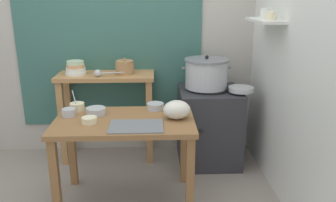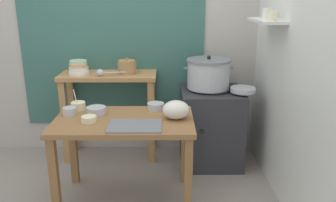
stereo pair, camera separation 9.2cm
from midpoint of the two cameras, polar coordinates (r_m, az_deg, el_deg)
The scene contains 18 objects.
ground_plane at distance 3.12m, azimuth -7.12°, elevation -15.41°, with size 9.00×9.00×0.00m, color gray.
wall_back at distance 3.74m, azimuth -4.64°, elevation 11.39°, with size 4.40×0.12×2.60m.
wall_right at distance 3.02m, azimuth 20.06°, elevation 9.03°, with size 0.30×3.20×2.60m.
prep_table at distance 2.84m, azimuth -6.17°, elevation -4.98°, with size 1.10×0.66×0.72m.
back_shelf_table at distance 3.62m, azimuth -8.80°, elevation 0.99°, with size 0.96×0.40×0.90m.
stove_block at distance 3.59m, azimuth 7.68°, elevation -4.09°, with size 0.60×0.61×0.78m.
steamer_pot at distance 3.45m, azimuth 7.33°, elevation 4.43°, with size 0.48×0.43×0.32m.
clay_pot at distance 3.53m, azimuth -5.91°, elevation 5.48°, with size 0.19×0.19×0.16m.
bowl_stack_enamel at distance 3.60m, azimuth -13.59°, elevation 5.28°, with size 0.20×0.20×0.14m.
ladle at distance 3.46m, azimuth -10.01°, elevation 4.55°, with size 0.29×0.07×0.07m.
serving_tray at distance 2.63m, azimuth -4.41°, elevation -4.04°, with size 0.40×0.28×0.01m, color slate.
plastic_bag at distance 2.76m, azimuth 2.26°, elevation -1.44°, with size 0.21×0.18×0.15m, color silver.
wide_pan at distance 3.39m, azimuth 12.82°, elevation 1.79°, with size 0.24×0.24×0.04m, color #B7BABF.
prep_bowl_0 at distance 3.08m, azimuth -13.54°, elevation -0.71°, with size 0.12×0.12×0.17m.
prep_bowl_1 at distance 2.76m, azimuth -11.78°, elevation -2.87°, with size 0.12×0.12×0.05m.
prep_bowl_2 at distance 3.00m, azimuth -1.12°, elevation -0.82°, with size 0.14×0.14×0.06m.
prep_bowl_3 at distance 2.95m, azimuth -14.84°, elevation -1.59°, with size 0.11×0.11×0.06m.
prep_bowl_4 at distance 2.93m, azimuth -10.67°, elevation -1.49°, with size 0.16×0.16×0.06m.
Camera 2 is at (0.40, -2.62, 1.67)m, focal length 37.60 mm.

